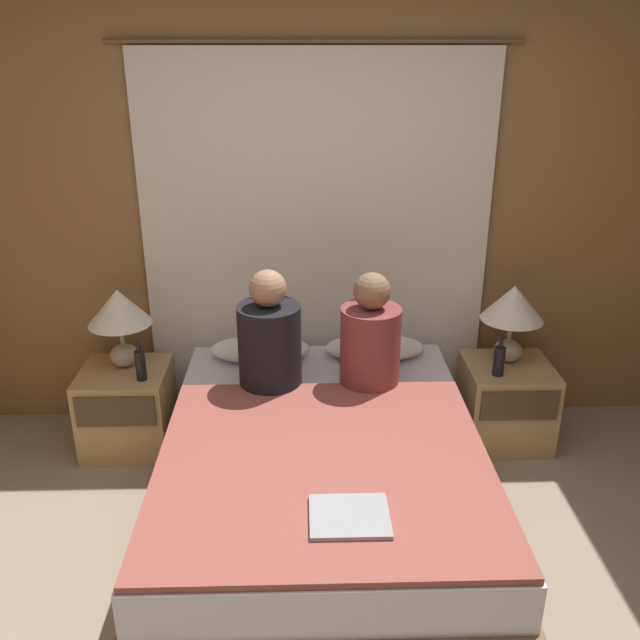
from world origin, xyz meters
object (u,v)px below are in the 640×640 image
(bed, at_px, (322,480))
(person_right_in_bed, at_px, (370,340))
(nightstand_left, at_px, (128,408))
(pillow_right, at_px, (375,348))
(person_left_in_bed, at_px, (269,340))
(lamp_right, at_px, (513,308))
(laptop_on_bed, at_px, (349,516))
(beer_bottle_on_left_stand, at_px, (141,364))
(nightstand_right, at_px, (505,403))
(beer_bottle_on_right_stand, at_px, (499,360))
(pillow_left, at_px, (260,349))
(lamp_left, at_px, (119,313))

(bed, xyz_separation_m, person_right_in_bed, (0.27, 0.48, 0.52))
(nightstand_left, bearing_deg, pillow_right, 3.72)
(nightstand_left, xyz_separation_m, person_left_in_bed, (0.84, -0.24, 0.53))
(lamp_right, relative_size, person_right_in_bed, 0.73)
(pillow_right, bearing_deg, person_left_in_bed, -150.01)
(person_right_in_bed, bearing_deg, lamp_right, 20.64)
(laptop_on_bed, bearing_deg, beer_bottle_on_left_stand, 129.91)
(bed, distance_m, person_right_in_bed, 0.75)
(bed, bearing_deg, nightstand_right, 33.42)
(beer_bottle_on_left_stand, relative_size, beer_bottle_on_right_stand, 1.02)
(beer_bottle_on_right_stand, bearing_deg, person_right_in_bed, -169.43)
(lamp_right, height_order, pillow_left, lamp_right)
(lamp_right, distance_m, pillow_left, 1.44)
(pillow_right, height_order, beer_bottle_on_right_stand, beer_bottle_on_right_stand)
(bed, bearing_deg, beer_bottle_on_right_stand, 31.72)
(person_right_in_bed, bearing_deg, nightstand_left, 169.83)
(bed, bearing_deg, beer_bottle_on_left_stand, 147.50)
(bed, xyz_separation_m, laptop_on_bed, (0.08, -0.64, 0.29))
(bed, relative_size, pillow_right, 3.51)
(nightstand_left, distance_m, lamp_right, 2.26)
(lamp_right, relative_size, beer_bottle_on_right_stand, 2.03)
(nightstand_right, height_order, person_right_in_bed, person_right_in_bed)
(lamp_right, bearing_deg, pillow_right, 178.18)
(beer_bottle_on_left_stand, relative_size, laptop_on_bed, 0.76)
(nightstand_right, bearing_deg, bed, -146.58)
(lamp_right, xyz_separation_m, beer_bottle_on_right_stand, (-0.10, -0.18, -0.24))
(beer_bottle_on_left_stand, bearing_deg, pillow_left, 17.56)
(lamp_left, bearing_deg, bed, -35.83)
(person_left_in_bed, bearing_deg, lamp_left, 159.60)
(nightstand_right, relative_size, laptop_on_bed, 1.61)
(person_right_in_bed, distance_m, beer_bottle_on_left_stand, 1.25)
(bed, xyz_separation_m, nightstand_left, (-1.09, 0.72, -0.01))
(person_left_in_bed, bearing_deg, lamp_right, 13.03)
(lamp_right, height_order, pillow_right, lamp_right)
(nightstand_left, height_order, lamp_right, lamp_right)
(lamp_right, bearing_deg, laptop_on_bed, -125.28)
(bed, bearing_deg, lamp_right, 35.83)
(lamp_right, xyz_separation_m, person_left_in_bed, (-1.35, -0.31, -0.04))
(bed, relative_size, nightstand_left, 4.11)
(lamp_left, xyz_separation_m, person_left_in_bed, (0.84, -0.31, -0.04))
(nightstand_left, bearing_deg, lamp_right, 1.78)
(laptop_on_bed, bearing_deg, lamp_right, 54.72)
(laptop_on_bed, bearing_deg, bed, 97.48)
(lamp_left, distance_m, pillow_right, 1.44)
(nightstand_right, relative_size, pillow_left, 0.85)
(bed, relative_size, lamp_right, 4.35)
(pillow_left, relative_size, pillow_right, 1.00)
(nightstand_left, relative_size, pillow_left, 0.85)
(bed, height_order, nightstand_right, bed)
(lamp_left, xyz_separation_m, lamp_right, (2.19, 0.00, 0.00))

